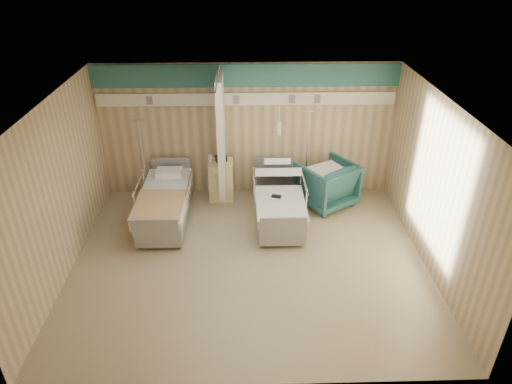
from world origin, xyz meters
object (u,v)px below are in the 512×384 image
iv_stand_left (147,187)px  bed_right (279,206)px  bed_left (165,207)px  iv_stand_right (305,180)px  bedside_cabinet (221,180)px  visitor_armchair (326,184)px

iv_stand_left → bed_right: bearing=-15.0°
bed_left → iv_stand_right: size_ratio=1.13×
iv_stand_left → bedside_cabinet: bearing=6.7°
iv_stand_right → bed_right: bearing=-124.1°
iv_stand_right → iv_stand_left: size_ratio=1.04×
bed_right → bedside_cabinet: size_ratio=2.54×
bed_right → bed_left: (-2.20, 0.00, 0.00)m
bed_left → visitor_armchair: visitor_armchair is taller
bed_left → iv_stand_right: bearing=18.2°
visitor_armchair → iv_stand_left: iv_stand_left is taller
visitor_armchair → iv_stand_right: 0.52m
bedside_cabinet → iv_stand_right: iv_stand_right is taller
bed_right → iv_stand_left: size_ratio=1.17×
bed_right → iv_stand_left: iv_stand_left is taller
bed_right → bed_left: bearing=180.0°
bed_right → visitor_armchair: size_ratio=2.09×
bed_right → iv_stand_left: (-2.68, 0.72, 0.06)m
bed_left → visitor_armchair: size_ratio=2.09×
bed_left → bedside_cabinet: 1.39m
bedside_cabinet → iv_stand_right: 1.78m
bed_right → iv_stand_right: iv_stand_right is taller
iv_stand_right → bed_left: bearing=-161.8°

